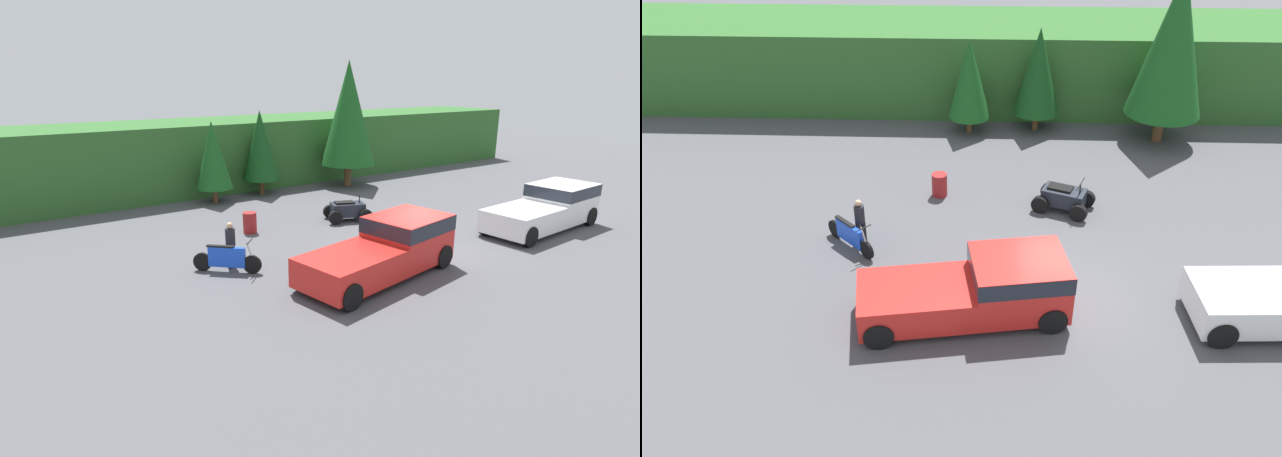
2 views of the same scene
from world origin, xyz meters
The scene contains 10 objects.
ground_plane centered at (0.00, 0.00, 0.00)m, with size 80.00×80.00×0.00m, color #4C4C51.
hillside_backdrop centered at (0.00, 16.00, 1.94)m, with size 44.00×6.00×3.88m.
tree_left centered at (-3.06, 11.78, 2.49)m, with size 1.87×1.87×4.24m.
tree_mid_left centered at (-0.06, 12.22, 2.73)m, with size 2.04×2.04×4.64m.
tree_mid_right centered at (5.27, 11.21, 4.30)m, with size 3.22×3.22×7.31m.
pickup_truck_red centered at (-2.34, -0.81, 0.97)m, with size 6.08×3.13×1.82m.
dirt_bike centered at (-6.70, 2.37, 0.48)m, with size 1.81×1.70×1.15m.
quad_atv centered at (0.55, 5.11, 0.47)m, with size 2.38×1.99×1.19m.
rider_person centered at (-6.40, 2.70, 0.88)m, with size 0.46×0.46×1.62m.
steel_barrel centered at (-4.01, 5.97, 0.44)m, with size 0.58×0.58×0.88m.
Camera 2 is at (-2.36, -14.50, 11.78)m, focal length 35.00 mm.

